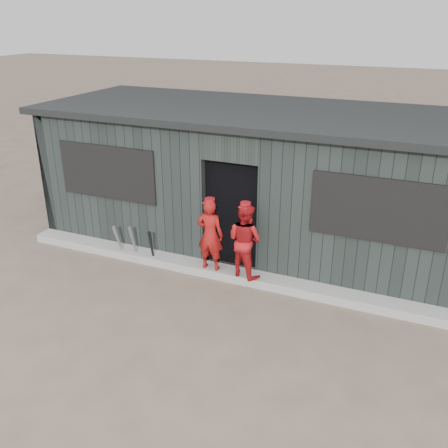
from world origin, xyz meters
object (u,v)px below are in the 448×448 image
at_px(player_red_left, 210,235).
at_px(player_grey_back, 258,235).
at_px(bat_right, 152,247).
at_px(bat_mid, 134,243).
at_px(bat_left, 119,241).
at_px(player_red_right, 245,240).
at_px(dugout, 259,178).

height_order(player_red_left, player_grey_back, player_red_left).
bearing_deg(bat_right, bat_mid, 175.48).
distance_m(bat_left, player_red_right, 2.51).
height_order(bat_left, player_red_right, player_red_right).
bearing_deg(player_red_right, bat_left, 20.34).
bearing_deg(player_red_left, player_grey_back, -138.98).
xyz_separation_m(bat_right, player_red_left, (1.14, 0.05, 0.43)).
height_order(bat_left, dugout, dugout).
height_order(bat_right, player_grey_back, player_grey_back).
bearing_deg(bat_mid, bat_right, -4.52).
height_order(player_red_right, player_grey_back, player_red_right).
bearing_deg(bat_right, player_grey_back, 20.41).
bearing_deg(bat_left, player_red_right, 1.57).
distance_m(bat_mid, player_red_right, 2.20).
bearing_deg(bat_mid, dugout, 45.05).
bearing_deg(dugout, player_red_left, -97.56).
distance_m(bat_left, player_grey_back, 2.60).
height_order(player_red_left, player_red_right, player_red_right).
relative_size(bat_mid, dugout, 0.09).
bearing_deg(dugout, bat_mid, -134.95).
bearing_deg(player_grey_back, dugout, -93.78).
relative_size(player_red_right, dugout, 0.15).
bearing_deg(bat_right, dugout, 52.76).
height_order(bat_right, player_red_left, player_red_left).
relative_size(player_red_right, player_grey_back, 1.01).
distance_m(player_red_right, dugout, 1.85).
bearing_deg(player_red_right, player_grey_back, -73.98).
xyz_separation_m(bat_right, player_red_right, (1.76, 0.07, 0.43)).
distance_m(player_red_left, player_grey_back, 0.91).
xyz_separation_m(bat_right, dugout, (1.37, 1.80, 0.93)).
bearing_deg(player_grey_back, bat_left, -8.90).
relative_size(bat_left, player_grey_back, 0.55).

